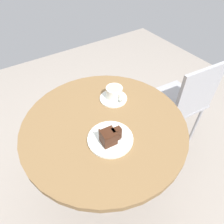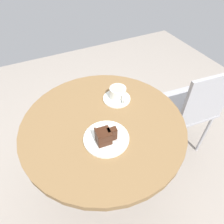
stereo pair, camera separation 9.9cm
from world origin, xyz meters
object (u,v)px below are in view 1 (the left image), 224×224
object	(u,v)px
saucer	(113,98)
cake_slice	(109,137)
teaspoon	(122,101)
coffee_cup	(114,92)
fork	(120,138)
cake_plate	(110,139)
napkin	(113,140)
cafe_chair	(183,100)

from	to	relation	value
saucer	cake_slice	size ratio (longest dim) A/B	1.57
teaspoon	coffee_cup	bearing A→B (deg)	-118.32
cake_slice	fork	xyz separation A→B (m)	(0.01, 0.05, -0.03)
cake_plate	fork	xyz separation A→B (m)	(0.03, 0.04, 0.01)
saucer	coffee_cup	bearing A→B (deg)	102.27
saucer	napkin	xyz separation A→B (m)	(0.25, -0.17, -0.00)
napkin	fork	bearing A→B (deg)	55.73
saucer	cake_plate	distance (m)	0.30
teaspoon	cake_plate	world-z (taller)	teaspoon
saucer	fork	size ratio (longest dim) A/B	1.08
cake_plate	cake_slice	size ratio (longest dim) A/B	2.17
cake_plate	cake_slice	distance (m)	0.05
saucer	cake_slice	world-z (taller)	cake_slice
saucer	cafe_chair	xyz separation A→B (m)	(0.10, 0.57, -0.22)
cake_plate	cafe_chair	size ratio (longest dim) A/B	0.26
cake_slice	cafe_chair	bearing A→B (deg)	101.61
teaspoon	cafe_chair	bearing A→B (deg)	135.11
coffee_cup	cake_plate	xyz separation A→B (m)	(0.25, -0.19, -0.04)
teaspoon	fork	bearing A→B (deg)	13.15
coffee_cup	cafe_chair	size ratio (longest dim) A/B	0.15
coffee_cup	fork	size ratio (longest dim) A/B	0.87
teaspoon	cake_plate	xyz separation A→B (m)	(0.19, -0.20, -0.01)
cake_plate	coffee_cup	bearing A→B (deg)	142.42
coffee_cup	cake_slice	bearing A→B (deg)	-37.95
fork	cafe_chair	xyz separation A→B (m)	(-0.17, 0.71, -0.23)
fork	cafe_chair	size ratio (longest dim) A/B	0.18
napkin	cafe_chair	xyz separation A→B (m)	(-0.15, 0.75, -0.22)
saucer	coffee_cup	xyz separation A→B (m)	(-0.00, 0.01, 0.04)
saucer	cafe_chair	distance (m)	0.62
fork	teaspoon	bearing A→B (deg)	131.95
saucer	napkin	bearing A→B (deg)	-34.30
coffee_cup	cake_slice	distance (m)	0.33
teaspoon	cafe_chair	size ratio (longest dim) A/B	0.09
cake_plate	napkin	world-z (taller)	cake_plate
cake_slice	fork	size ratio (longest dim) A/B	0.69
coffee_cup	teaspoon	size ratio (longest dim) A/B	1.72
teaspoon	napkin	distance (m)	0.28
cake_plate	cake_slice	bearing A→B (deg)	-43.18
saucer	fork	distance (m)	0.31
fork	napkin	xyz separation A→B (m)	(-0.02, -0.03, -0.01)
cake_plate	napkin	xyz separation A→B (m)	(0.01, 0.01, -0.00)
saucer	cafe_chair	size ratio (longest dim) A/B	0.19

